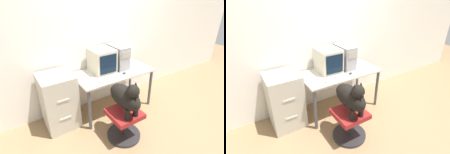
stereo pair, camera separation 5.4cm
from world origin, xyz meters
The scene contains 10 objects.
ground_plane centered at (0.00, 0.00, 0.00)m, with size 12.00×12.00×0.00m, color #937551.
wall_back centered at (0.00, 0.75, 1.30)m, with size 8.00×0.05×2.60m.
desk centered at (0.00, 0.34, 0.66)m, with size 1.36×0.69×0.75m.
crt_monitor centered at (-0.16, 0.46, 0.95)m, with size 0.37×0.43×0.40m.
pc_tower centered at (0.16, 0.45, 0.95)m, with size 0.22×0.46×0.41m.
keyboard centered at (-0.20, 0.12, 0.76)m, with size 0.44×0.17×0.03m.
computer_mouse centered at (0.09, 0.15, 0.76)m, with size 0.07×0.04×0.03m.
office_chair centered at (-0.27, -0.36, 0.25)m, with size 0.51×0.51×0.45m.
dog centered at (-0.27, -0.37, 0.71)m, with size 0.26×0.60×0.53m.
filing_cabinet centered at (-0.97, 0.42, 0.45)m, with size 0.50×0.53×0.89m.
Camera 2 is at (-1.47, -1.97, 2.00)m, focal length 28.00 mm.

